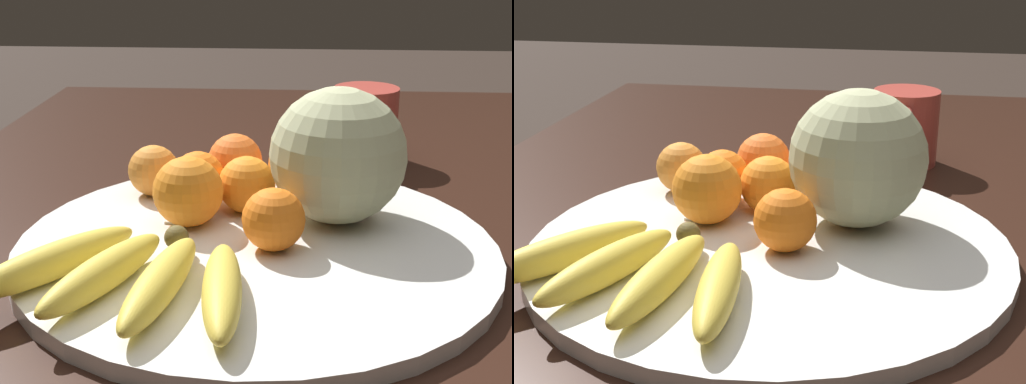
% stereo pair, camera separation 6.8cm
% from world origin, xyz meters
% --- Properties ---
extents(kitchen_table, '(1.54, 0.98, 0.73)m').
position_xyz_m(kitchen_table, '(0.00, 0.00, 0.65)').
color(kitchen_table, black).
rests_on(kitchen_table, ground_plane).
extents(fruit_bowl, '(0.47, 0.47, 0.02)m').
position_xyz_m(fruit_bowl, '(-0.01, 0.05, 0.74)').
color(fruit_bowl, white).
rests_on(fruit_bowl, kitchen_table).
extents(melon, '(0.14, 0.14, 0.14)m').
position_xyz_m(melon, '(0.05, -0.03, 0.82)').
color(melon, '#B2B789').
rests_on(melon, fruit_bowl).
extents(banana_bunch, '(0.20, 0.24, 0.03)m').
position_xyz_m(banana_bunch, '(-0.12, 0.15, 0.77)').
color(banana_bunch, brown).
rests_on(banana_bunch, fruit_bowl).
extents(orange_front_left, '(0.07, 0.07, 0.07)m').
position_xyz_m(orange_front_left, '(0.03, 0.12, 0.78)').
color(orange_front_left, orange).
rests_on(orange_front_left, fruit_bowl).
extents(orange_front_right, '(0.06, 0.06, 0.06)m').
position_xyz_m(orange_front_right, '(0.07, 0.07, 0.78)').
color(orange_front_right, orange).
rests_on(orange_front_right, fruit_bowl).
extents(orange_mid_center, '(0.06, 0.06, 0.06)m').
position_xyz_m(orange_mid_center, '(0.11, 0.18, 0.78)').
color(orange_mid_center, orange).
rests_on(orange_mid_center, fruit_bowl).
extents(orange_back_left, '(0.06, 0.06, 0.06)m').
position_xyz_m(orange_back_left, '(0.14, 0.02, 0.78)').
color(orange_back_left, orange).
rests_on(orange_back_left, fruit_bowl).
extents(orange_back_right, '(0.06, 0.06, 0.06)m').
position_xyz_m(orange_back_right, '(0.15, 0.09, 0.78)').
color(orange_back_right, orange).
rests_on(orange_back_right, fruit_bowl).
extents(orange_top_small, '(0.06, 0.06, 0.06)m').
position_xyz_m(orange_top_small, '(-0.03, 0.03, 0.78)').
color(orange_top_small, orange).
rests_on(orange_top_small, fruit_bowl).
extents(orange_side_extra, '(0.06, 0.06, 0.06)m').
position_xyz_m(orange_side_extra, '(0.09, 0.12, 0.78)').
color(orange_side_extra, orange).
rests_on(orange_side_extra, fruit_bowl).
extents(produce_tag, '(0.07, 0.03, 0.00)m').
position_xyz_m(produce_tag, '(0.06, 0.13, 0.75)').
color(produce_tag, white).
rests_on(produce_tag, fruit_bowl).
extents(ceramic_mug, '(0.13, 0.09, 0.10)m').
position_xyz_m(ceramic_mug, '(0.32, -0.08, 0.78)').
color(ceramic_mug, '#B74238').
rests_on(ceramic_mug, kitchen_table).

